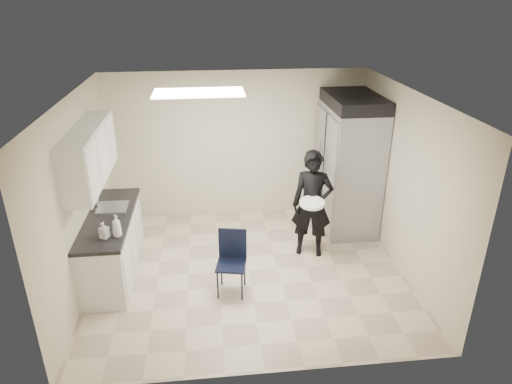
{
  "coord_description": "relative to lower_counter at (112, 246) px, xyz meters",
  "views": [
    {
      "loc": [
        -0.52,
        -5.69,
        3.83
      ],
      "look_at": [
        0.14,
        0.2,
        1.18
      ],
      "focal_mm": 32.0,
      "sensor_mm": 36.0,
      "label": 1
    }
  ],
  "objects": [
    {
      "name": "notice_sticker_left",
      "position": [
        -0.29,
        -0.1,
        0.79
      ],
      "size": [
        0.0,
        0.12,
        0.07
      ],
      "primitive_type": "cube",
      "color": "yellow",
      "rests_on": "left_wall"
    },
    {
      "name": "faucet",
      "position": [
        -0.18,
        0.25,
        0.59
      ],
      "size": [
        0.02,
        0.02,
        0.24
      ],
      "primitive_type": "cylinder",
      "color": "silver",
      "rests_on": "countertop"
    },
    {
      "name": "notice_sticker_right",
      "position": [
        -0.29,
        0.1,
        0.75
      ],
      "size": [
        0.0,
        0.12,
        0.07
      ],
      "primitive_type": "cube",
      "color": "yellow",
      "rests_on": "left_wall"
    },
    {
      "name": "lower_counter",
      "position": [
        0.0,
        0.0,
        0.0
      ],
      "size": [
        0.6,
        1.9,
        0.86
      ],
      "primitive_type": "cube",
      "color": "silver",
      "rests_on": "floor"
    },
    {
      "name": "sink",
      "position": [
        0.02,
        0.25,
        0.44
      ],
      "size": [
        0.42,
        0.4,
        0.14
      ],
      "primitive_type": "cube",
      "color": "gray",
      "rests_on": "countertop"
    },
    {
      "name": "upper_cabinets",
      "position": [
        -0.13,
        0.0,
        1.4
      ],
      "size": [
        0.35,
        1.8,
        0.75
      ],
      "primitive_type": "cube",
      "color": "silver",
      "rests_on": "left_wall"
    },
    {
      "name": "fridge_compressor",
      "position": [
        3.78,
        1.07,
        1.77
      ],
      "size": [
        0.8,
        1.35,
        0.2
      ],
      "primitive_type": "cube",
      "color": "black",
      "rests_on": "commercial_fridge"
    },
    {
      "name": "right_wall",
      "position": [
        4.2,
        -0.2,
        0.87
      ],
      "size": [
        0.0,
        4.0,
        4.0
      ],
      "primitive_type": "plane",
      "rotation": [
        1.57,
        0.0,
        -1.57
      ],
      "color": "beige",
      "rests_on": "floor"
    },
    {
      "name": "bucket_lid",
      "position": [
        2.91,
        -0.04,
        0.55
      ],
      "size": [
        0.45,
        0.45,
        0.05
      ],
      "primitive_type": "cylinder",
      "rotation": [
        0.0,
        0.0,
        -0.26
      ],
      "color": "white",
      "rests_on": "man_tuxedo"
    },
    {
      "name": "ceiling",
      "position": [
        1.95,
        -0.2,
        2.17
      ],
      "size": [
        4.5,
        4.5,
        0.0
      ],
      "primitive_type": "plane",
      "rotation": [
        3.14,
        0.0,
        0.0
      ],
      "color": "silver",
      "rests_on": "back_wall"
    },
    {
      "name": "commercial_fridge",
      "position": [
        3.78,
        1.07,
        0.62
      ],
      "size": [
        0.8,
        1.35,
        2.1
      ],
      "primitive_type": "cube",
      "color": "gray",
      "rests_on": "floor"
    },
    {
      "name": "man_tuxedo",
      "position": [
        2.97,
        0.2,
        0.41
      ],
      "size": [
        0.7,
        0.56,
        1.68
      ],
      "primitive_type": "imported",
      "rotation": [
        0.0,
        0.0,
        -0.26
      ],
      "color": "black",
      "rests_on": "floor"
    },
    {
      "name": "towel_dispenser",
      "position": [
        -0.19,
        1.15,
        1.19
      ],
      "size": [
        0.22,
        0.3,
        0.35
      ],
      "primitive_type": "cube",
      "color": "black",
      "rests_on": "left_wall"
    },
    {
      "name": "soap_bottle_b",
      "position": [
        0.07,
        -0.61,
        0.59
      ],
      "size": [
        0.13,
        0.13,
        0.22
      ],
      "primitive_type": "imported",
      "rotation": [
        0.0,
        0.0,
        -0.47
      ],
      "color": "silver",
      "rests_on": "countertop"
    },
    {
      "name": "folding_chair",
      "position": [
        1.68,
        -0.69,
        0.0
      ],
      "size": [
        0.45,
        0.45,
        0.86
      ],
      "primitive_type": "cube",
      "rotation": [
        0.0,
        0.0,
        -0.2
      ],
      "color": "black",
      "rests_on": "floor"
    },
    {
      "name": "floor",
      "position": [
        1.95,
        -0.2,
        -0.43
      ],
      "size": [
        4.5,
        4.5,
        0.0
      ],
      "primitive_type": "plane",
      "color": "#C0B197",
      "rests_on": "ground"
    },
    {
      "name": "left_wall",
      "position": [
        -0.3,
        -0.2,
        0.87
      ],
      "size": [
        0.0,
        4.0,
        4.0
      ],
      "primitive_type": "plane",
      "rotation": [
        1.57,
        0.0,
        1.57
      ],
      "color": "beige",
      "rests_on": "floor"
    },
    {
      "name": "soap_bottle_a",
      "position": [
        0.23,
        -0.58,
        0.63
      ],
      "size": [
        0.16,
        0.16,
        0.3
      ],
      "primitive_type": "imported",
      "rotation": [
        0.0,
        0.0,
        0.66
      ],
      "color": "white",
      "rests_on": "countertop"
    },
    {
      "name": "back_wall",
      "position": [
        1.95,
        1.8,
        0.87
      ],
      "size": [
        4.5,
        0.0,
        4.5
      ],
      "primitive_type": "plane",
      "rotation": [
        1.57,
        0.0,
        0.0
      ],
      "color": "beige",
      "rests_on": "floor"
    },
    {
      "name": "countertop",
      "position": [
        0.0,
        0.0,
        0.46
      ],
      "size": [
        0.64,
        1.95,
        0.05
      ],
      "primitive_type": "cube",
      "color": "black",
      "rests_on": "lower_counter"
    },
    {
      "name": "ceiling_panel",
      "position": [
        1.35,
        0.2,
        2.14
      ],
      "size": [
        1.2,
        0.6,
        0.02
      ],
      "primitive_type": "cube",
      "color": "white",
      "rests_on": "ceiling"
    }
  ]
}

